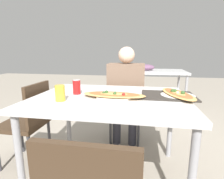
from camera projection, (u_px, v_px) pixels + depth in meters
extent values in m
plane|color=#9E9384|center=(110.00, 175.00, 1.62)|extent=(14.00, 14.00, 0.00)
cube|color=silver|center=(110.00, 98.00, 1.47)|extent=(1.26, 0.95, 0.04)
cylinder|color=#99999E|center=(20.00, 162.00, 1.24)|extent=(0.05, 0.05, 0.72)
cylinder|color=#99999E|center=(68.00, 118.00, 2.05)|extent=(0.05, 0.05, 0.72)
cylinder|color=#99999E|center=(170.00, 125.00, 1.86)|extent=(0.05, 0.05, 0.72)
cube|color=#3F2D1E|center=(126.00, 108.00, 2.23)|extent=(0.40, 0.40, 0.04)
cube|color=#3F2D1E|center=(127.00, 89.00, 2.37)|extent=(0.38, 0.03, 0.39)
cylinder|color=#38383D|center=(138.00, 131.00, 2.09)|extent=(0.03, 0.03, 0.40)
cylinder|color=#38383D|center=(110.00, 129.00, 2.14)|extent=(0.03, 0.03, 0.40)
cylinder|color=#38383D|center=(139.00, 120.00, 2.41)|extent=(0.03, 0.03, 0.40)
cylinder|color=#38383D|center=(115.00, 119.00, 2.47)|extent=(0.03, 0.03, 0.40)
cube|color=#3F2D1E|center=(23.00, 124.00, 1.74)|extent=(0.40, 0.40, 0.04)
cube|color=#3F2D1E|center=(38.00, 104.00, 1.66)|extent=(0.03, 0.38, 0.39)
cylinder|color=#38383D|center=(22.00, 135.00, 1.97)|extent=(0.03, 0.03, 0.40)
cylinder|color=#38383D|center=(30.00, 155.00, 1.59)|extent=(0.03, 0.03, 0.40)
cylinder|color=#38383D|center=(49.00, 138.00, 1.92)|extent=(0.03, 0.03, 0.40)
cylinder|color=#2D2D38|center=(133.00, 128.00, 2.13)|extent=(0.10, 0.10, 0.44)
cylinder|color=#2D2D38|center=(117.00, 126.00, 2.16)|extent=(0.10, 0.10, 0.44)
cube|color=brown|center=(126.00, 86.00, 2.14)|extent=(0.43, 0.26, 0.55)
sphere|color=beige|center=(127.00, 55.00, 2.06)|extent=(0.20, 0.20, 0.20)
cylinder|color=white|center=(114.00, 97.00, 1.42)|extent=(0.29, 0.29, 0.01)
ellipsoid|color=tan|center=(114.00, 95.00, 1.42)|extent=(0.53, 0.24, 0.02)
ellipsoid|color=#D16033|center=(114.00, 94.00, 1.42)|extent=(0.43, 0.19, 0.01)
sphere|color=#335928|center=(115.00, 94.00, 1.39)|extent=(0.03, 0.03, 0.03)
sphere|color=#335928|center=(106.00, 92.00, 1.44)|extent=(0.03, 0.03, 0.03)
sphere|color=maroon|center=(124.00, 94.00, 1.36)|extent=(0.03, 0.03, 0.03)
sphere|color=#335928|center=(104.00, 93.00, 1.43)|extent=(0.02, 0.02, 0.02)
sphere|color=#335928|center=(115.00, 93.00, 1.42)|extent=(0.02, 0.02, 0.02)
cylinder|color=red|center=(77.00, 87.00, 1.53)|extent=(0.07, 0.07, 0.12)
cylinder|color=silver|center=(76.00, 80.00, 1.52)|extent=(0.06, 0.06, 0.00)
cylinder|color=gold|center=(60.00, 93.00, 1.31)|extent=(0.07, 0.07, 0.12)
cube|color=#332D28|center=(168.00, 95.00, 1.46)|extent=(0.43, 0.34, 0.01)
cylinder|color=white|center=(177.00, 96.00, 1.45)|extent=(0.27, 0.27, 0.01)
ellipsoid|color=tan|center=(178.00, 94.00, 1.45)|extent=(0.30, 0.50, 0.02)
ellipsoid|color=#D16033|center=(178.00, 93.00, 1.45)|extent=(0.25, 0.41, 0.01)
sphere|color=#335928|center=(183.00, 93.00, 1.41)|extent=(0.03, 0.03, 0.03)
sphere|color=beige|center=(177.00, 93.00, 1.40)|extent=(0.03, 0.03, 0.03)
sphere|color=#335928|center=(175.00, 91.00, 1.47)|extent=(0.03, 0.03, 0.03)
sphere|color=#335928|center=(172.00, 91.00, 1.48)|extent=(0.03, 0.03, 0.03)
cube|color=silver|center=(157.00, 71.00, 3.55)|extent=(1.10, 0.80, 0.04)
ellipsoid|color=#724C6B|center=(146.00, 67.00, 3.57)|extent=(0.32, 0.24, 0.12)
cylinder|color=#99999E|center=(131.00, 93.00, 3.37)|extent=(0.05, 0.05, 0.72)
cylinder|color=#99999E|center=(186.00, 95.00, 3.20)|extent=(0.05, 0.05, 0.72)
cylinder|color=#99999E|center=(133.00, 86.00, 4.05)|extent=(0.05, 0.05, 0.72)
cylinder|color=#99999E|center=(178.00, 87.00, 3.88)|extent=(0.05, 0.05, 0.72)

